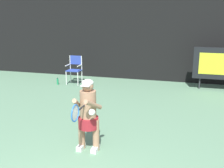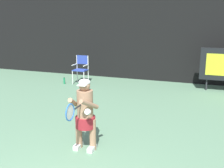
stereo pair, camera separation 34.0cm
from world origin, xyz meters
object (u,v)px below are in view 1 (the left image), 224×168
water_bottle (58,81)px  tennis_player (88,113)px  umpire_chair (75,68)px  tennis_racket (76,113)px

water_bottle → tennis_player: tennis_player is taller
umpire_chair → water_bottle: 0.83m
tennis_player → tennis_racket: 0.57m
umpire_chair → tennis_racket: tennis_racket is taller
umpire_chair → tennis_racket: 5.93m
umpire_chair → tennis_player: tennis_player is taller
water_bottle → tennis_player: 5.49m
tennis_player → tennis_racket: tennis_player is taller
umpire_chair → tennis_racket: (2.41, -5.41, 0.34)m
tennis_racket → tennis_player: bearing=104.3°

